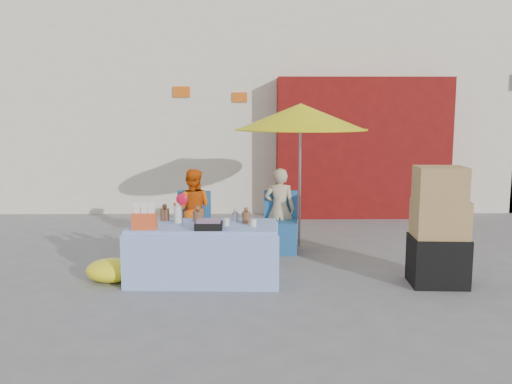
{
  "coord_description": "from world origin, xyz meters",
  "views": [
    {
      "loc": [
        0.08,
        -5.93,
        1.96
      ],
      "look_at": [
        0.16,
        0.6,
        1.0
      ],
      "focal_mm": 38.0,
      "sensor_mm": 36.0,
      "label": 1
    }
  ],
  "objects_px": {
    "market_table": "(203,252)",
    "vendor_beige": "(280,209)",
    "chair_right": "(280,234)",
    "vendor_orange": "(192,210)",
    "chair_left": "(192,234)",
    "umbrella": "(301,117)",
    "box_stack": "(439,231)"
  },
  "relations": [
    {
      "from": "chair_right",
      "to": "market_table",
      "type": "bearing_deg",
      "value": -121.26
    },
    {
      "from": "vendor_orange",
      "to": "box_stack",
      "type": "bearing_deg",
      "value": 156.04
    },
    {
      "from": "market_table",
      "to": "chair_right",
      "type": "xyz_separation_m",
      "value": [
        0.98,
        1.32,
        -0.09
      ]
    },
    {
      "from": "market_table",
      "to": "chair_left",
      "type": "xyz_separation_m",
      "value": [
        -0.27,
        1.32,
        -0.09
      ]
    },
    {
      "from": "chair_left",
      "to": "vendor_orange",
      "type": "distance_m",
      "value": 0.36
    },
    {
      "from": "chair_left",
      "to": "vendor_orange",
      "type": "relative_size",
      "value": 0.73
    },
    {
      "from": "umbrella",
      "to": "box_stack",
      "type": "xyz_separation_m",
      "value": [
        1.42,
        -1.8,
        -1.26
      ]
    },
    {
      "from": "chair_left",
      "to": "box_stack",
      "type": "relative_size",
      "value": 0.62
    },
    {
      "from": "market_table",
      "to": "vendor_beige",
      "type": "distance_m",
      "value": 1.77
    },
    {
      "from": "vendor_beige",
      "to": "umbrella",
      "type": "distance_m",
      "value": 1.34
    },
    {
      "from": "chair_left",
      "to": "umbrella",
      "type": "distance_m",
      "value": 2.27
    },
    {
      "from": "market_table",
      "to": "box_stack",
      "type": "height_order",
      "value": "box_stack"
    },
    {
      "from": "chair_left",
      "to": "vendor_beige",
      "type": "height_order",
      "value": "vendor_beige"
    },
    {
      "from": "chair_left",
      "to": "box_stack",
      "type": "bearing_deg",
      "value": -21.95
    },
    {
      "from": "chair_left",
      "to": "vendor_beige",
      "type": "relative_size",
      "value": 0.72
    },
    {
      "from": "chair_left",
      "to": "box_stack",
      "type": "height_order",
      "value": "box_stack"
    },
    {
      "from": "vendor_orange",
      "to": "vendor_beige",
      "type": "height_order",
      "value": "vendor_beige"
    },
    {
      "from": "umbrella",
      "to": "box_stack",
      "type": "bearing_deg",
      "value": -51.84
    },
    {
      "from": "chair_right",
      "to": "box_stack",
      "type": "height_order",
      "value": "box_stack"
    },
    {
      "from": "market_table",
      "to": "vendor_beige",
      "type": "xyz_separation_m",
      "value": [
        0.98,
        1.46,
        0.25
      ]
    },
    {
      "from": "market_table",
      "to": "vendor_orange",
      "type": "xyz_separation_m",
      "value": [
        -0.27,
        1.46,
        0.24
      ]
    },
    {
      "from": "market_table",
      "to": "vendor_beige",
      "type": "height_order",
      "value": "vendor_beige"
    },
    {
      "from": "chair_right",
      "to": "umbrella",
      "type": "bearing_deg",
      "value": 48.76
    },
    {
      "from": "chair_left",
      "to": "umbrella",
      "type": "xyz_separation_m",
      "value": [
        1.55,
        0.28,
        1.64
      ]
    },
    {
      "from": "box_stack",
      "to": "vendor_orange",
      "type": "bearing_deg",
      "value": 150.87
    },
    {
      "from": "market_table",
      "to": "chair_right",
      "type": "height_order",
      "value": "market_table"
    },
    {
      "from": "market_table",
      "to": "vendor_orange",
      "type": "height_order",
      "value": "vendor_orange"
    },
    {
      "from": "vendor_orange",
      "to": "umbrella",
      "type": "height_order",
      "value": "umbrella"
    },
    {
      "from": "umbrella",
      "to": "box_stack",
      "type": "distance_m",
      "value": 2.62
    },
    {
      "from": "chair_left",
      "to": "vendor_beige",
      "type": "distance_m",
      "value": 1.3
    },
    {
      "from": "market_table",
      "to": "umbrella",
      "type": "relative_size",
      "value": 0.85
    },
    {
      "from": "chair_right",
      "to": "vendor_orange",
      "type": "relative_size",
      "value": 0.73
    }
  ]
}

